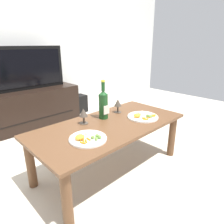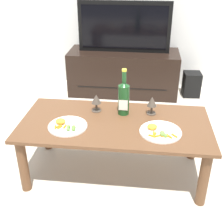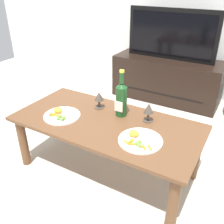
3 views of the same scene
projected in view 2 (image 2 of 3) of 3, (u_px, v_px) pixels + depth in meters
name	position (u px, v px, depth m)	size (l,w,h in m)	color
ground_plane	(115.00, 172.00, 2.38)	(6.40, 6.40, 0.00)	beige
dining_table	(115.00, 131.00, 2.20)	(1.38, 0.66, 0.45)	brown
tv_stand	(123.00, 72.00, 3.62)	(1.29, 0.49, 0.52)	black
tv_screen	(124.00, 27.00, 3.37)	(1.05, 0.05, 0.57)	black
floor_speaker	(191.00, 84.00, 3.59)	(0.20, 0.20, 0.29)	black
wine_bottle	(124.00, 97.00, 2.22)	(0.08, 0.09, 0.36)	#19471E
goblet_left	(96.00, 100.00, 2.28)	(0.08, 0.08, 0.14)	#473D33
goblet_right	(152.00, 102.00, 2.24)	(0.07, 0.07, 0.14)	#473D33
dinner_plate_left	(67.00, 125.00, 2.10)	(0.28, 0.28, 0.05)	white
dinner_plate_right	(160.00, 131.00, 2.03)	(0.29, 0.29, 0.05)	white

